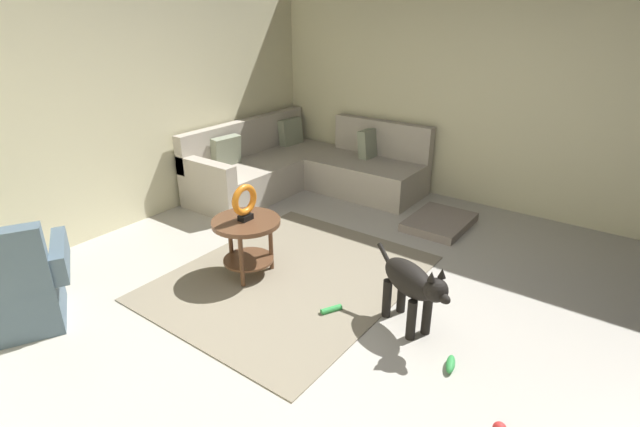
{
  "coord_description": "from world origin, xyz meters",
  "views": [
    {
      "loc": [
        -2.7,
        -1.71,
        2.25
      ],
      "look_at": [
        0.45,
        0.6,
        0.55
      ],
      "focal_mm": 26.92,
      "sensor_mm": 36.0,
      "label": 1
    }
  ],
  "objects_px": {
    "dog": "(412,284)",
    "dog_toy_rope": "(331,310)",
    "sectional_couch": "(303,168)",
    "dog_toy_bone": "(450,364)",
    "side_table": "(247,233)",
    "dog_bed_mat": "(439,222)",
    "armchair": "(12,290)",
    "torus_sculpture": "(245,202)"
  },
  "relations": [
    {
      "from": "torus_sculpture",
      "to": "dog_toy_bone",
      "type": "xyz_separation_m",
      "value": [
        -0.09,
        -1.96,
        -0.68
      ]
    },
    {
      "from": "torus_sculpture",
      "to": "dog_toy_rope",
      "type": "relative_size",
      "value": 1.86
    },
    {
      "from": "side_table",
      "to": "dog_toy_rope",
      "type": "relative_size",
      "value": 3.42
    },
    {
      "from": "side_table",
      "to": "torus_sculpture",
      "type": "xyz_separation_m",
      "value": [
        0.0,
        -0.0,
        0.29
      ]
    },
    {
      "from": "sectional_couch",
      "to": "dog_bed_mat",
      "type": "xyz_separation_m",
      "value": [
        -0.01,
        -1.93,
        -0.25
      ]
    },
    {
      "from": "side_table",
      "to": "dog_bed_mat",
      "type": "height_order",
      "value": "side_table"
    },
    {
      "from": "armchair",
      "to": "dog_toy_bone",
      "type": "distance_m",
      "value": 3.19
    },
    {
      "from": "armchair",
      "to": "dog_toy_bone",
      "type": "bearing_deg",
      "value": -33.76
    },
    {
      "from": "sectional_couch",
      "to": "dog_bed_mat",
      "type": "height_order",
      "value": "sectional_couch"
    },
    {
      "from": "dog_toy_bone",
      "to": "dog_toy_rope",
      "type": "bearing_deg",
      "value": 87.34
    },
    {
      "from": "sectional_couch",
      "to": "dog_toy_rope",
      "type": "distance_m",
      "value": 2.82
    },
    {
      "from": "dog_bed_mat",
      "to": "side_table",
      "type": "bearing_deg",
      "value": 154.17
    },
    {
      "from": "side_table",
      "to": "dog_bed_mat",
      "type": "xyz_separation_m",
      "value": [
        2.0,
        -0.97,
        -0.37
      ]
    },
    {
      "from": "dog_toy_rope",
      "to": "dog",
      "type": "bearing_deg",
      "value": -71.81
    },
    {
      "from": "side_table",
      "to": "sectional_couch",
      "type": "bearing_deg",
      "value": 25.55
    },
    {
      "from": "armchair",
      "to": "dog",
      "type": "distance_m",
      "value": 2.94
    },
    {
      "from": "torus_sculpture",
      "to": "sectional_couch",
      "type": "bearing_deg",
      "value": 25.55
    },
    {
      "from": "torus_sculpture",
      "to": "dog",
      "type": "distance_m",
      "value": 1.57
    },
    {
      "from": "armchair",
      "to": "side_table",
      "type": "xyz_separation_m",
      "value": [
        1.59,
        -0.85,
        0.09
      ]
    },
    {
      "from": "dog",
      "to": "dog_toy_rope",
      "type": "bearing_deg",
      "value": -45.01
    },
    {
      "from": "torus_sculpture",
      "to": "dog",
      "type": "relative_size",
      "value": 0.42
    },
    {
      "from": "armchair",
      "to": "dog_toy_rope",
      "type": "bearing_deg",
      "value": -21.11
    },
    {
      "from": "dog_toy_rope",
      "to": "armchair",
      "type": "bearing_deg",
      "value": 130.66
    },
    {
      "from": "dog_toy_rope",
      "to": "torus_sculpture",
      "type": "bearing_deg",
      "value": 87.19
    },
    {
      "from": "sectional_couch",
      "to": "armchair",
      "type": "distance_m",
      "value": 3.61
    },
    {
      "from": "side_table",
      "to": "dog",
      "type": "distance_m",
      "value": 1.53
    },
    {
      "from": "sectional_couch",
      "to": "dog_toy_bone",
      "type": "distance_m",
      "value": 3.61
    },
    {
      "from": "side_table",
      "to": "dog_toy_bone",
      "type": "height_order",
      "value": "side_table"
    },
    {
      "from": "armchair",
      "to": "dog_toy_bone",
      "type": "xyz_separation_m",
      "value": [
        1.49,
        -2.81,
        -0.29
      ]
    },
    {
      "from": "torus_sculpture",
      "to": "side_table",
      "type": "bearing_deg",
      "value": 90.45
    },
    {
      "from": "dog_toy_bone",
      "to": "torus_sculpture",
      "type": "bearing_deg",
      "value": 87.27
    },
    {
      "from": "sectional_couch",
      "to": "side_table",
      "type": "xyz_separation_m",
      "value": [
        -2.02,
        -0.96,
        0.12
      ]
    },
    {
      "from": "torus_sculpture",
      "to": "dog_toy_bone",
      "type": "distance_m",
      "value": 2.08
    },
    {
      "from": "sectional_couch",
      "to": "torus_sculpture",
      "type": "xyz_separation_m",
      "value": [
        -2.02,
        -0.96,
        0.42
      ]
    },
    {
      "from": "dog_toy_rope",
      "to": "side_table",
      "type": "bearing_deg",
      "value": 87.19
    },
    {
      "from": "dog",
      "to": "armchair",
      "type": "bearing_deg",
      "value": -27.1
    },
    {
      "from": "sectional_couch",
      "to": "armchair",
      "type": "height_order",
      "value": "same"
    },
    {
      "from": "sectional_couch",
      "to": "armchair",
      "type": "xyz_separation_m",
      "value": [
        -3.6,
        -0.11,
        0.03
      ]
    },
    {
      "from": "dog_bed_mat",
      "to": "dog",
      "type": "height_order",
      "value": "dog"
    },
    {
      "from": "sectional_couch",
      "to": "dog",
      "type": "bearing_deg",
      "value": -126.93
    },
    {
      "from": "side_table",
      "to": "dog_toy_bone",
      "type": "relative_size",
      "value": 3.33
    },
    {
      "from": "torus_sculpture",
      "to": "dog",
      "type": "height_order",
      "value": "torus_sculpture"
    }
  ]
}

